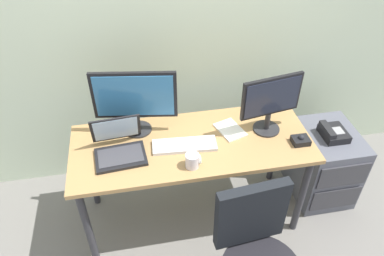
{
  "coord_description": "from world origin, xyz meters",
  "views": [
    {
      "loc": [
        -0.33,
        -1.77,
        2.34
      ],
      "look_at": [
        0.0,
        0.0,
        0.87
      ],
      "focal_mm": 34.54,
      "sensor_mm": 36.0,
      "label": 1
    }
  ],
  "objects": [
    {
      "name": "laptop",
      "position": [
        -0.47,
        -0.01,
        0.8
      ],
      "size": [
        0.33,
        0.31,
        0.23
      ],
      "color": "black",
      "rests_on": "desk"
    },
    {
      "name": "back_wall",
      "position": [
        0.0,
        0.67,
        1.4
      ],
      "size": [
        6.0,
        0.1,
        2.8
      ],
      "primitive_type": "cube",
      "color": "beige",
      "rests_on": "ground"
    },
    {
      "name": "keyboard",
      "position": [
        -0.05,
        -0.03,
        0.76
      ],
      "size": [
        0.42,
        0.16,
        0.03
      ],
      "color": "silver",
      "rests_on": "desk"
    },
    {
      "name": "ground_plane",
      "position": [
        0.0,
        0.0,
        0.0
      ],
      "size": [
        8.0,
        8.0,
        0.0
      ],
      "primitive_type": "plane",
      "color": "slate"
    },
    {
      "name": "trackball_mouse",
      "position": [
        0.69,
        -0.13,
        0.77
      ],
      "size": [
        0.11,
        0.09,
        0.07
      ],
      "color": "black",
      "rests_on": "desk"
    },
    {
      "name": "paper_notepad",
      "position": [
        0.28,
        0.07,
        0.75
      ],
      "size": [
        0.21,
        0.24,
        0.01
      ],
      "primitive_type": "cube",
      "rotation": [
        0.0,
        0.0,
        0.32
      ],
      "color": "white",
      "rests_on": "desk"
    },
    {
      "name": "monitor_side",
      "position": [
        0.52,
        0.04,
        0.98
      ],
      "size": [
        0.41,
        0.18,
        0.41
      ],
      "color": "#262628",
      "rests_on": "desk"
    },
    {
      "name": "monitor_main",
      "position": [
        -0.33,
        0.19,
        1.01
      ],
      "size": [
        0.54,
        0.18,
        0.45
      ],
      "color": "#262628",
      "rests_on": "desk"
    },
    {
      "name": "file_cabinet",
      "position": [
        1.06,
        0.07,
        0.29
      ],
      "size": [
        0.42,
        0.53,
        0.59
      ],
      "color": "#535560",
      "rests_on": "ground"
    },
    {
      "name": "desk",
      "position": [
        0.0,
        0.0,
        0.66
      ],
      "size": [
        1.57,
        0.64,
        0.75
      ],
      "color": "#A67E4B",
      "rests_on": "ground"
    },
    {
      "name": "coffee_mug",
      "position": [
        -0.04,
        -0.21,
        0.79
      ],
      "size": [
        0.09,
        0.08,
        0.09
      ],
      "color": "silver",
      "rests_on": "desk"
    },
    {
      "name": "desk_phone",
      "position": [
        1.05,
        0.05,
        0.62
      ],
      "size": [
        0.17,
        0.2,
        0.09
      ],
      "color": "black",
      "rests_on": "file_cabinet"
    },
    {
      "name": "cell_phone",
      "position": [
        -0.59,
        0.21,
        0.75
      ],
      "size": [
        0.13,
        0.16,
        0.01
      ],
      "primitive_type": "cube",
      "rotation": [
        0.0,
        0.0,
        0.54
      ],
      "color": "black",
      "rests_on": "desk"
    }
  ]
}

